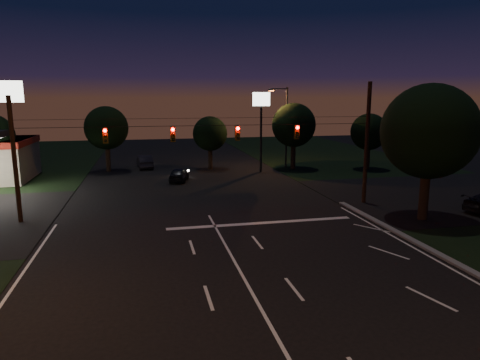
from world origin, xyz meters
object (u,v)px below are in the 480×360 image
object	(u,v)px
tree_right_near	(428,132)
car_oncoming_a	(179,175)
car_oncoming_b	(145,162)
utility_pole_right	(363,203)

from	to	relation	value
tree_right_near	car_oncoming_a	xyz separation A→B (m)	(-14.53, 16.48, -5.03)
car_oncoming_b	utility_pole_right	bearing A→B (deg)	122.06
utility_pole_right	car_oncoming_b	distance (m)	26.06
utility_pole_right	car_oncoming_a	xyz separation A→B (m)	(-13.00, 11.64, 0.65)
tree_right_near	car_oncoming_a	world-z (taller)	tree_right_near
tree_right_near	car_oncoming_a	size ratio (longest dim) A/B	2.31
car_oncoming_a	car_oncoming_b	distance (m)	9.34
tree_right_near	car_oncoming_a	bearing A→B (deg)	131.40
tree_right_near	car_oncoming_b	distance (m)	31.24
car_oncoming_b	car_oncoming_a	bearing A→B (deg)	103.48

